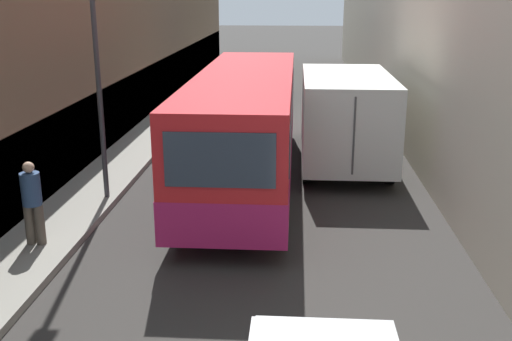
# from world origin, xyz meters

# --- Properties ---
(ground_plane) EXTENTS (150.00, 150.00, 0.00)m
(ground_plane) POSITION_xyz_m (0.00, 15.00, 0.00)
(ground_plane) COLOR #33302D
(sidewalk_left) EXTENTS (1.62, 60.00, 0.15)m
(sidewalk_left) POSITION_xyz_m (-4.35, 15.00, 0.08)
(sidewalk_left) COLOR gray
(sidewalk_left) RESTS_ON ground_plane
(building_left_shopfront) EXTENTS (2.40, 60.00, 5.16)m
(building_left_shopfront) POSITION_xyz_m (-6.26, 15.00, 2.35)
(building_left_shopfront) COLOR brown
(building_left_shopfront) RESTS_ON ground_plane
(bus) EXTENTS (2.44, 10.77, 2.91)m
(bus) POSITION_xyz_m (-0.57, 14.23, 1.55)
(bus) COLOR red
(bus) RESTS_ON ground_plane
(box_truck) EXTENTS (2.43, 7.22, 2.69)m
(box_truck) POSITION_xyz_m (2.16, 16.67, 1.49)
(box_truck) COLOR silver
(box_truck) RESTS_ON ground_plane
(panel_van) EXTENTS (1.85, 4.50, 1.86)m
(panel_van) POSITION_xyz_m (-1.14, 27.71, 1.05)
(panel_van) COLOR navy
(panel_van) RESTS_ON ground_plane
(pedestrian) EXTENTS (0.39, 0.37, 1.68)m
(pedestrian) POSITION_xyz_m (-4.31, 9.49, 1.05)
(pedestrian) COLOR brown
(pedestrian) RESTS_ON sidewalk_left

